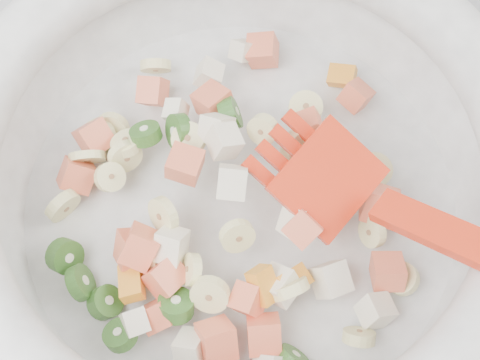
{
  "coord_description": "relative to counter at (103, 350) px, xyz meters",
  "views": [
    {
      "loc": [
        0.17,
        1.24,
        1.38
      ],
      "look_at": [
        0.19,
        1.45,
        0.95
      ],
      "focal_mm": 50.0,
      "sensor_mm": 36.0,
      "label": 1
    }
  ],
  "objects": [
    {
      "name": "counter",
      "position": [
        0.0,
        0.0,
        0.0
      ],
      "size": [
        2.0,
        0.6,
        0.9
      ],
      "primitive_type": "cube",
      "color": "#98999D",
      "rests_on": "ground"
    },
    {
      "name": "mixing_bowl",
      "position": [
        0.19,
        -0.0,
        0.51
      ],
      "size": [
        0.46,
        0.41,
        0.16
      ],
      "color": "white",
      "rests_on": "counter"
    }
  ]
}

